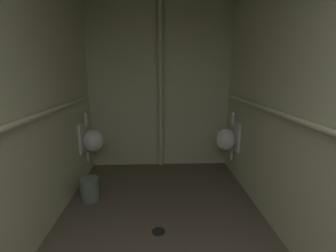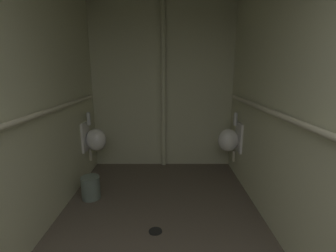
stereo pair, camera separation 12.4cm
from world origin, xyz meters
TOP-DOWN VIEW (x-y plane):
  - wall_left at (-1.19, 2.12)m, footprint 0.06×4.36m
  - wall_right at (1.19, 2.12)m, footprint 0.06×4.36m
  - wall_back at (0.00, 4.27)m, footprint 2.45×0.06m
  - urinal_left_mid at (-1.02, 3.71)m, footprint 0.32×0.30m
  - urinal_right_mid at (1.02, 3.69)m, footprint 0.32×0.30m
  - supply_pipe_left at (-1.10, 2.11)m, footprint 0.06×3.67m
  - supply_pipe_right at (1.10, 2.10)m, footprint 0.06×3.65m
  - standpipe_back_wall at (0.02, 4.16)m, footprint 0.07×0.07m
  - floor_drain at (-0.04, 2.40)m, footprint 0.14×0.14m
  - waste_bin at (-0.91, 3.07)m, footprint 0.24×0.24m

SIDE VIEW (x-z plane):
  - floor_drain at x=-0.04m, z-range 0.00..0.01m
  - waste_bin at x=-0.91m, z-range 0.00..0.29m
  - urinal_left_mid at x=-1.02m, z-range 0.24..0.99m
  - urinal_right_mid at x=1.02m, z-range 0.24..0.99m
  - supply_pipe_left at x=-1.10m, z-range 1.19..1.26m
  - supply_pipe_right at x=1.10m, z-range 1.19..1.26m
  - wall_left at x=-1.19m, z-range 0.00..2.74m
  - wall_right at x=1.19m, z-range 0.00..2.74m
  - wall_back at x=0.00m, z-range 0.00..2.74m
  - standpipe_back_wall at x=0.02m, z-range 0.02..2.71m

